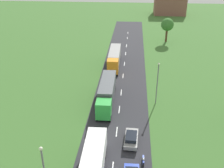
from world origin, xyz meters
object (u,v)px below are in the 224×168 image
Objects in this scene: lamppost_second at (157,81)px; distant_building at (170,4)px; truck_second at (107,92)px; tree_maple at (167,25)px; car_third at (131,138)px; motorcycle_courier at (143,160)px; truck_third at (114,58)px.

distant_building is at bearing 82.13° from lamppost_second.
tree_maple reaches higher than truck_second.
car_third is 0.62× the size of tree_maple.
motorcycle_courier is at bearing -98.12° from distant_building.
truck_third is 25.17m from tree_maple.
lamppost_second reaches higher than truck_second.
truck_second is 6.54× the size of motorcycle_courier.
truck_second is 12.00m from car_third.
tree_maple reaches higher than motorcycle_courier.
tree_maple is at bearing -97.46° from distant_building.
car_third is 2.28× the size of motorcycle_courier.
truck_third is at bearing 117.48° from lamppost_second.
car_third is 4.28m from motorcycle_courier.
truck_third is 64.55m from distant_building.
tree_maple is at bearing 55.10° from truck_third.
tree_maple reaches higher than truck_third.
truck_second is 16.28m from motorcycle_courier.
tree_maple is (9.67, 48.98, 4.39)m from car_third.
car_third is 12.79m from lamppost_second.
lamppost_second is at bearing 3.58° from truck_second.
tree_maple reaches higher than car_third.
truck_second is at bearing -176.42° from lamppost_second.
truck_third is at bearing 100.91° from motorcycle_courier.
truck_second is at bearing -110.60° from tree_maple.
truck_second is 1.76× the size of tree_maple.
car_third is (4.61, -10.99, -1.37)m from truck_second.
lamppost_second is at bearing 70.01° from car_third.
tree_maple is (14.29, 20.48, 3.11)m from truck_third.
truck_third is 2.93× the size of car_third.
motorcycle_courier is 0.25× the size of lamppost_second.
distant_building is at bearing 80.51° from car_third.
car_third is at bearing 112.55° from motorcycle_courier.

